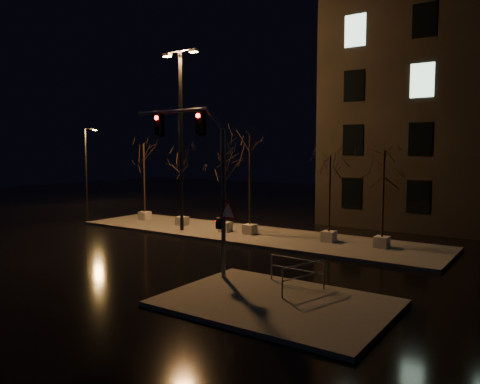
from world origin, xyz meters
The scene contains 14 objects.
ground centered at (0.00, 0.00, 0.00)m, with size 90.00×90.00×0.00m, color black.
median centered at (0.00, 6.00, 0.07)m, with size 22.00×5.00×0.15m, color #4D4B45.
sidewalk_corner centered at (7.50, -3.50, 0.07)m, with size 7.00×5.00×0.15m, color #4D4B45.
tree_0 centered at (-8.51, 6.39, 4.17)m, with size 1.80×1.80×5.30m.
tree_1 centered at (-4.81, 5.99, 3.64)m, with size 1.80×1.80×4.60m.
tree_2 centered at (-1.25, 5.76, 3.70)m, with size 1.80×1.80×4.68m.
tree_3 centered at (0.41, 5.83, 4.51)m, with size 1.80×1.80×5.75m.
tree_4 centered at (4.97, 6.31, 3.61)m, with size 1.80×1.80×4.55m.
tree_5 centered at (7.71, 6.37, 3.82)m, with size 1.80×1.80×4.83m.
traffic_signal_mast centered at (3.48, -2.20, 4.29)m, with size 5.16×0.26×6.30m.
streetlight_main centered at (-3.65, 4.68, 6.17)m, with size 2.61×0.39×10.44m.
streetlight_far centered at (-20.78, 11.18, 3.77)m, with size 1.33×0.54×6.85m.
guard_rail_a centered at (7.18, -1.50, 0.76)m, with size 2.16×0.14×0.93m.
guard_rail_b centered at (7.81, -2.22, 0.78)m, with size 0.60×1.97×0.97m.
Camera 1 is at (14.65, -15.97, 4.87)m, focal length 35.00 mm.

